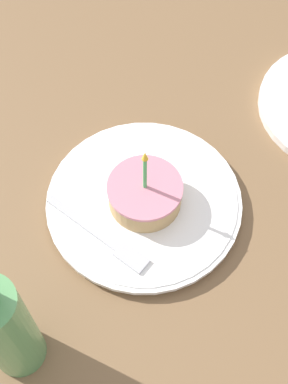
{
  "coord_description": "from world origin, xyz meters",
  "views": [
    {
      "loc": [
        -0.4,
        0.06,
        0.67
      ],
      "look_at": [
        -0.03,
        0.02,
        0.04
      ],
      "focal_mm": 50.0,
      "sensor_mm": 36.0,
      "label": 1
    }
  ],
  "objects_px": {
    "cake_slice": "(145,194)",
    "bottle": "(4,328)",
    "fork": "(103,237)",
    "plate": "(144,202)"
  },
  "relations": [
    {
      "from": "bottle",
      "to": "cake_slice",
      "type": "bearing_deg",
      "value": -42.66
    },
    {
      "from": "fork",
      "to": "bottle",
      "type": "height_order",
      "value": "bottle"
    },
    {
      "from": "cake_slice",
      "to": "fork",
      "type": "xyz_separation_m",
      "value": [
        -0.05,
        0.06,
        -0.02
      ]
    },
    {
      "from": "fork",
      "to": "bottle",
      "type": "xyz_separation_m",
      "value": [
        -0.14,
        0.11,
        0.08
      ]
    },
    {
      "from": "fork",
      "to": "cake_slice",
      "type": "bearing_deg",
      "value": -50.39
    },
    {
      "from": "cake_slice",
      "to": "fork",
      "type": "height_order",
      "value": "cake_slice"
    },
    {
      "from": "cake_slice",
      "to": "bottle",
      "type": "height_order",
      "value": "bottle"
    },
    {
      "from": "cake_slice",
      "to": "bottle",
      "type": "distance_m",
      "value": 0.26
    },
    {
      "from": "plate",
      "to": "bottle",
      "type": "distance_m",
      "value": 0.27
    },
    {
      "from": "plate",
      "to": "fork",
      "type": "distance_m",
      "value": 0.08
    }
  ]
}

